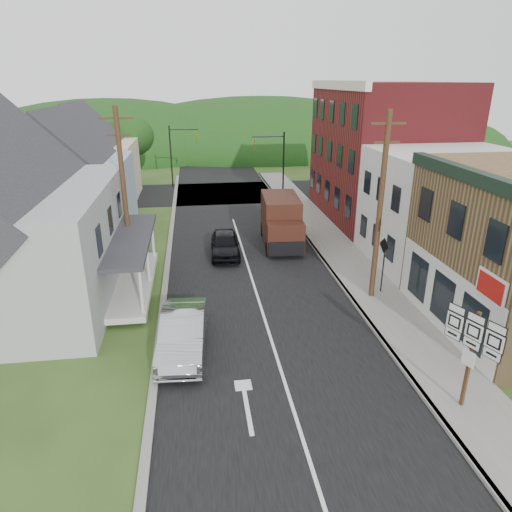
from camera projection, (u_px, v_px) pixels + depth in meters
name	position (u px, v px, depth m)	size (l,w,h in m)	color
ground	(272.00, 344.00, 18.81)	(120.00, 120.00, 0.00)	#2D4719
road	(245.00, 256.00, 28.05)	(9.00, 90.00, 0.02)	black
cross_road	(225.00, 193.00, 43.74)	(60.00, 9.00, 0.02)	black
sidewalk_right	(348.00, 263.00, 26.93)	(2.80, 55.00, 0.15)	slate
curb_right	(326.00, 264.00, 26.75)	(0.20, 55.00, 0.15)	slate
curb_left	(167.00, 272.00, 25.59)	(0.30, 55.00, 0.12)	slate
storefront_white	(446.00, 209.00, 26.00)	(8.00, 7.00, 6.50)	silver
storefront_red	(383.00, 153.00, 34.14)	(8.00, 12.00, 10.00)	maroon
house_blue	(76.00, 179.00, 31.77)	(7.14, 8.16, 7.28)	#8DA0C1
house_cream	(94.00, 158.00, 40.02)	(7.14, 8.16, 7.28)	beige
utility_pole_right	(380.00, 207.00, 21.07)	(1.60, 0.26, 9.00)	#472D19
utility_pole_left	(124.00, 193.00, 23.69)	(1.60, 0.26, 9.00)	#472D19
traffic_signal_right	(276.00, 158.00, 39.70)	(2.87, 0.20, 6.00)	black
traffic_signal_left	(178.00, 149.00, 45.07)	(2.87, 0.20, 6.00)	black
tree_left_d	(130.00, 136.00, 45.44)	(4.80, 4.80, 6.94)	#382616
forested_ridge	(211.00, 151.00, 69.60)	(90.00, 30.00, 16.00)	black
silver_sedan	(183.00, 333.00, 18.02)	(1.72, 4.93, 1.62)	#A9A9AE
dark_sedan	(225.00, 244.00, 27.94)	(1.74, 4.32, 1.47)	black
delivery_van	(281.00, 221.00, 29.53)	(2.65, 5.72, 3.12)	#32150E
route_sign_cluster	(472.00, 347.00, 14.24)	(0.80, 1.85, 3.45)	#472D19
warning_sign	(384.00, 258.00, 22.46)	(0.19, 0.78, 2.86)	black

